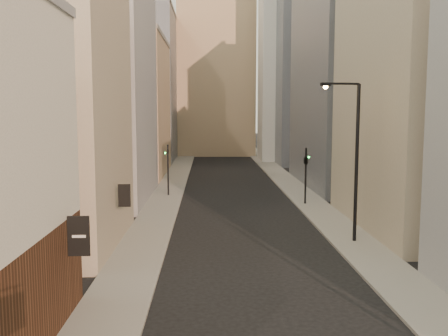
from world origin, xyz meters
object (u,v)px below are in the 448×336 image
(traffic_light_left, at_px, (168,159))
(clock_tower, at_px, (216,61))
(white_tower, at_px, (285,46))
(streetlamp_mid, at_px, (353,153))
(traffic_light_right, at_px, (306,162))

(traffic_light_left, bearing_deg, clock_tower, -116.32)
(white_tower, distance_m, traffic_light_left, 41.20)
(white_tower, xyz_separation_m, traffic_light_left, (-16.37, -34.69, -15.03))
(streetlamp_mid, bearing_deg, white_tower, 73.94)
(white_tower, bearing_deg, traffic_light_left, -115.26)
(white_tower, height_order, traffic_light_left, white_tower)
(clock_tower, xyz_separation_m, white_tower, (11.00, -14.00, 0.97))
(clock_tower, xyz_separation_m, traffic_light_right, (6.91, -53.43, -13.83))
(white_tower, distance_m, traffic_light_right, 42.32)
(traffic_light_left, distance_m, traffic_light_right, 13.16)
(clock_tower, xyz_separation_m, traffic_light_left, (-5.37, -48.69, -14.06))
(white_tower, height_order, streetlamp_mid, white_tower)
(clock_tower, relative_size, white_tower, 1.08)
(traffic_light_right, bearing_deg, white_tower, -105.41)
(streetlamp_mid, bearing_deg, traffic_light_left, 114.08)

